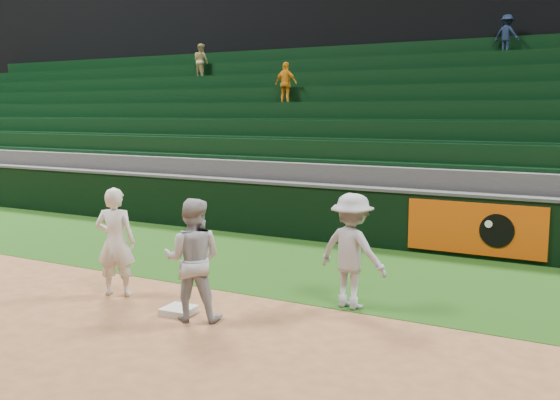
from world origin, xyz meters
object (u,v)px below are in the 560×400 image
object	(u,v)px
base_coach	(352,251)
first_base	(179,310)
baserunner	(193,259)
first_baseman	(115,242)

from	to	relation	value
base_coach	first_base	bearing A→B (deg)	46.98
baserunner	base_coach	distance (m)	2.27
first_base	base_coach	bearing A→B (deg)	35.21
base_coach	baserunner	bearing A→B (deg)	53.48
baserunner	base_coach	world-z (taller)	baserunner
baserunner	base_coach	bearing A→B (deg)	-161.13
baserunner	first_baseman	bearing A→B (deg)	-34.23
first_baseman	first_base	bearing A→B (deg)	146.30
base_coach	first_baseman	bearing A→B (deg)	30.57
first_base	first_baseman	bearing A→B (deg)	169.32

